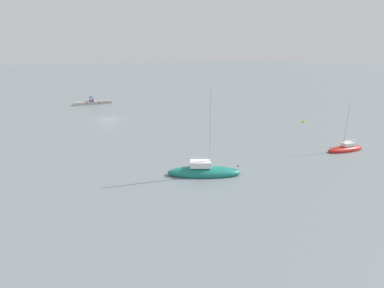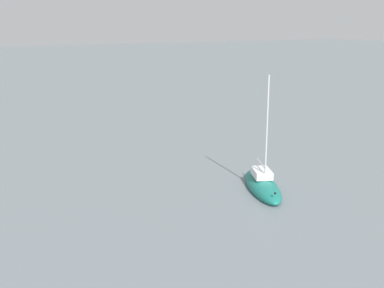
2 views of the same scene
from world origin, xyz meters
TOP-DOWN VIEW (x-y plane):
  - sailboat_teal_mid at (-3.56, 31.46)m, footprint 7.76×5.18m

SIDE VIEW (x-z plane):
  - sailboat_teal_mid at x=-3.56m, z-range -4.28..5.01m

